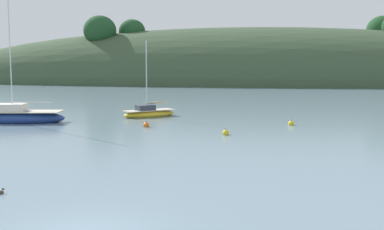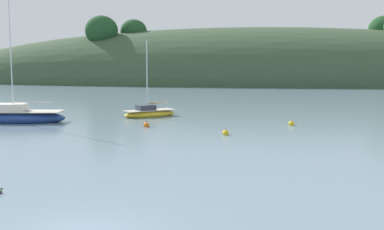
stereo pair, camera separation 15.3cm
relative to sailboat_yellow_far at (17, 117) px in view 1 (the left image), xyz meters
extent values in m
ellipsoid|color=#384C33|center=(14.78, 71.11, -0.45)|extent=(150.00, 36.00, 24.67)
ellipsoid|color=#1E4723|center=(43.76, 71.31, 11.02)|extent=(6.61, 6.01, 6.01)
ellipsoid|color=#1E4723|center=(-15.97, 64.33, 11.06)|extent=(7.13, 6.48, 6.48)
ellipsoid|color=#1E4723|center=(-10.01, 68.58, 11.07)|extent=(5.96, 5.41, 5.41)
ellipsoid|color=navy|center=(0.06, 0.01, -0.12)|extent=(7.89, 3.79, 1.21)
cube|color=beige|center=(0.06, 0.01, 0.43)|extent=(7.26, 3.49, 0.06)
cube|color=silver|center=(-0.54, -0.09, 0.74)|extent=(2.66, 2.05, 0.62)
cylinder|color=silver|center=(-0.32, -0.05, 5.46)|extent=(0.09, 0.09, 10.07)
cylinder|color=silver|center=(1.25, 0.21, 1.17)|extent=(3.15, 0.60, 0.07)
ellipsoid|color=gold|center=(9.57, 5.57, -0.23)|extent=(4.79, 4.48, 0.78)
cube|color=beige|center=(9.57, 5.57, 0.12)|extent=(4.41, 4.12, 0.06)
cube|color=#333842|center=(9.27, 5.31, 0.36)|extent=(1.89, 1.85, 0.47)
cylinder|color=silver|center=(9.38, 5.41, 3.20)|extent=(0.09, 0.09, 6.17)
cylinder|color=silver|center=(10.16, 6.09, 0.71)|extent=(1.60, 1.41, 0.07)
ellipsoid|color=tan|center=(10.16, 6.09, 0.76)|extent=(1.62, 1.45, 0.20)
sphere|color=orange|center=(10.97, -1.00, -0.33)|extent=(0.44, 0.44, 0.44)
cylinder|color=black|center=(10.97, -1.00, -0.06)|extent=(0.04, 0.04, 0.10)
sphere|color=yellow|center=(21.76, 1.67, -0.33)|extent=(0.44, 0.44, 0.44)
cylinder|color=black|center=(21.76, 1.67, -0.06)|extent=(0.04, 0.04, 0.10)
sphere|color=yellow|center=(17.19, -3.94, -0.33)|extent=(0.44, 0.44, 0.44)
cylinder|color=black|center=(17.19, -3.94, -0.06)|extent=(0.04, 0.04, 0.10)
sphere|color=#1E4723|center=(10.22, -19.42, -0.29)|extent=(0.09, 0.09, 0.09)
cone|color=gold|center=(10.26, -19.37, -0.30)|extent=(0.06, 0.06, 0.04)
camera|label=1|loc=(19.85, -35.40, 4.43)|focal=44.57mm
camera|label=2|loc=(20.00, -35.38, 4.43)|focal=44.57mm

